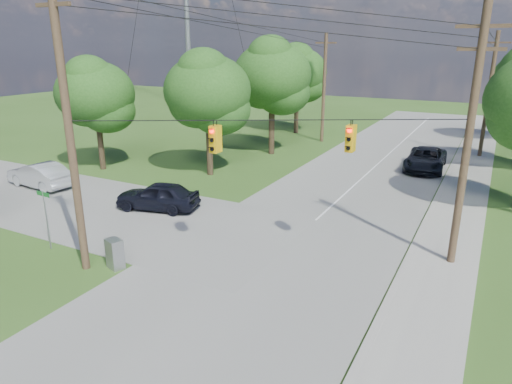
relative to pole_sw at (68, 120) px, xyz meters
The scene contains 18 objects.
ground 7.75m from the pole_sw, ahead, with size 140.00×140.00×0.00m, color #30501A.
main_road 10.16m from the pole_sw, 34.88° to the left, with size 10.00×100.00×0.03m, color gray.
sidewalk_east 15.37m from the pole_sw, 19.08° to the left, with size 2.60×100.00×0.12m, color #99978F.
pole_sw is the anchor object (origin of this frame).
pole_ne 15.51m from the pole_sw, 29.38° to the left, with size 2.00×0.32×10.50m.
pole_north_e 32.55m from the pole_sw, 65.48° to the left, with size 2.00×0.32×10.00m.
pole_north_w 29.62m from the pole_sw, 90.77° to the left, with size 2.00×0.32×10.00m.
power_lines 13.04m from the pole_sw, 61.30° to the left, with size 13.93×29.62×4.93m.
traffic_signals 8.24m from the pole_sw, 29.38° to the left, with size 4.91×3.27×1.05m.
tree_w_near 14.99m from the pole_sw, 103.11° to the left, with size 6.00×6.00×8.40m.
tree_w_mid 22.73m from the pole_sw, 96.06° to the left, with size 6.40×6.40×9.22m.
tree_w_far 32.90m from the pole_sw, 97.69° to the left, with size 6.00×6.00×8.73m.
tree_cross_n 16.64m from the pole_sw, 133.29° to the left, with size 5.60×5.60×7.91m.
car_cross_dark 9.07m from the pole_sw, 105.31° to the left, with size 1.89×4.69×1.60m, color black.
car_cross_silver 14.43m from the pole_sw, 149.50° to the left, with size 1.72×4.94×1.63m, color silver.
car_main_north 25.85m from the pole_sw, 66.45° to the left, with size 2.66×5.78×1.61m, color black.
control_cabinet 5.72m from the pole_sw, 28.61° to the left, with size 0.72×0.52×1.29m, color gray.
street_name_sign 5.38m from the pole_sw, 168.40° to the left, with size 0.83×0.07×2.76m.
Camera 1 is at (9.80, -11.50, 8.96)m, focal length 32.00 mm.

